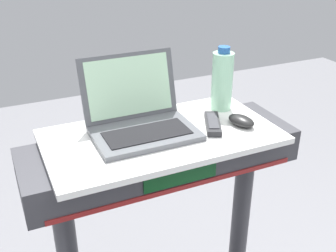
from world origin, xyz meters
The scene contains 5 objects.
desk_board centered at (0.00, 0.70, 1.14)m, with size 0.74×0.40×0.02m, color white.
laptop centered at (-0.05, 0.75, 1.19)m, with size 0.32×0.28×0.23m.
computer_mouse centered at (0.27, 0.65, 1.16)m, with size 0.06×0.10×0.03m, color black.
water_bottle centered at (0.28, 0.80, 1.25)m, with size 0.08×0.08×0.23m.
tv_remote centered at (0.18, 0.68, 1.16)m, with size 0.11×0.16×0.02m.
Camera 1 is at (-0.47, -0.38, 1.75)m, focal length 44.29 mm.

